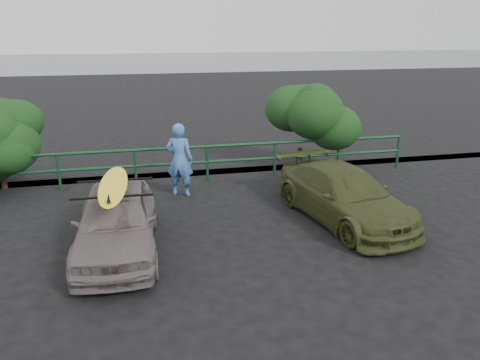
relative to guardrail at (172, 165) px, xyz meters
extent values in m
plane|color=black|center=(0.00, -5.00, -0.52)|extent=(80.00, 80.00, 0.00)
plane|color=#515D63|center=(0.00, 55.00, -0.52)|extent=(200.00, 200.00, 0.00)
imported|color=slate|center=(-1.39, -4.08, 0.12)|extent=(1.64, 3.80, 1.28)
imported|color=#3B411D|center=(3.56, -3.55, 0.07)|extent=(2.34, 4.30, 1.18)
imported|color=#4278C8|center=(0.13, -1.07, 0.43)|extent=(0.81, 0.68, 1.90)
ellipsoid|color=yellow|center=(-1.39, -4.08, 0.84)|extent=(0.61, 2.52, 0.07)
camera|label=1|loc=(-0.89, -12.69, 3.62)|focal=35.00mm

